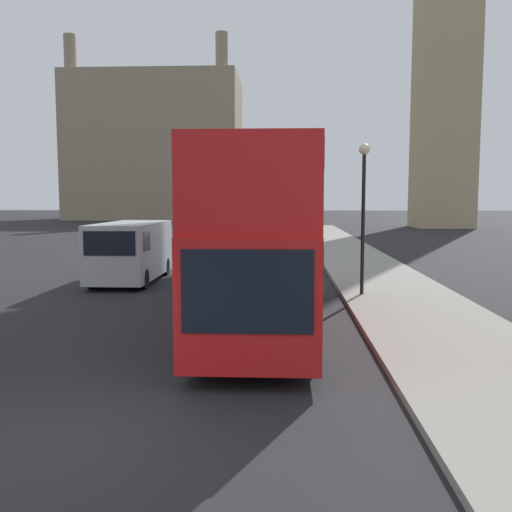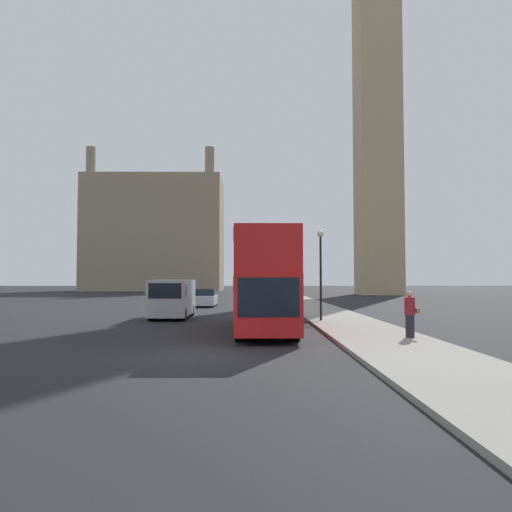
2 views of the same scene
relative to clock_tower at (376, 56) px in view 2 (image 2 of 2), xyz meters
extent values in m
plane|color=black|center=(-20.91, -58.42, -36.29)|extent=(300.00, 300.00, 0.00)
cube|color=gray|center=(-13.98, -58.42, -36.21)|extent=(3.85, 120.00, 0.15)
cube|color=tan|center=(0.00, 0.00, -10.49)|extent=(6.15, 6.15, 51.60)
cube|color=gray|center=(-38.10, 25.48, -25.14)|extent=(26.31, 15.10, 22.30)
cylinder|color=gray|center=(-49.28, 19.06, -11.54)|extent=(1.81, 1.81, 4.91)
cylinder|color=gray|center=(-26.92, 19.06, -11.54)|extent=(1.81, 1.81, 4.91)
cube|color=red|center=(-18.43, -51.15, -34.81)|extent=(2.49, 10.61, 2.35)
cube|color=red|center=(-18.43, -51.15, -32.76)|extent=(2.49, 10.40, 1.77)
cube|color=black|center=(-18.43, -51.15, -34.06)|extent=(2.53, 10.19, 0.55)
cube|color=black|center=(-18.43, -51.15, -32.25)|extent=(2.53, 9.98, 0.55)
cube|color=black|center=(-18.43, -56.47, -34.53)|extent=(2.19, 0.03, 1.41)
cylinder|color=black|center=(-19.33, -54.87, -35.74)|extent=(0.70, 1.09, 1.09)
cylinder|color=black|center=(-17.54, -54.87, -35.74)|extent=(0.70, 1.09, 1.09)
cylinder|color=black|center=(-19.33, -47.44, -35.74)|extent=(0.70, 1.09, 1.09)
cylinder|color=black|center=(-17.54, -47.44, -35.74)|extent=(0.70, 1.09, 1.09)
cube|color=#B2B7BC|center=(-23.86, -43.55, -35.02)|extent=(2.15, 5.60, 2.13)
cube|color=black|center=(-23.86, -46.36, -34.55)|extent=(1.83, 0.02, 0.85)
cube|color=black|center=(-23.86, -45.37, -34.55)|extent=(2.18, 1.01, 0.68)
cylinder|color=black|center=(-24.67, -45.46, -35.92)|extent=(0.54, 0.73, 0.73)
cylinder|color=black|center=(-23.06, -45.46, -35.92)|extent=(0.54, 0.73, 0.73)
cylinder|color=black|center=(-24.67, -41.65, -35.92)|extent=(0.54, 0.73, 0.73)
cylinder|color=black|center=(-23.06, -41.65, -35.92)|extent=(0.54, 0.73, 0.73)
cylinder|color=#23232D|center=(-12.91, -54.88, -35.70)|extent=(0.34, 0.34, 0.86)
cylinder|color=maroon|center=(-12.91, -54.88, -34.93)|extent=(0.40, 0.40, 0.68)
sphere|color=tan|center=(-12.91, -54.88, -34.47)|extent=(0.23, 0.23, 0.23)
cube|color=olive|center=(-12.61, -54.88, -35.10)|extent=(0.12, 0.24, 0.20)
cylinder|color=black|center=(-15.26, -47.03, -33.87)|extent=(0.12, 0.12, 4.54)
sphere|color=beige|center=(-15.26, -47.03, -31.42)|extent=(0.36, 0.36, 0.36)
cube|color=silver|center=(-23.03, -30.72, -35.74)|extent=(1.81, 4.55, 0.78)
cube|color=black|center=(-23.03, -30.60, -35.06)|extent=(1.62, 2.18, 0.58)
cylinder|color=black|center=(-23.74, -32.17, -35.97)|extent=(0.40, 0.62, 0.62)
cylinder|color=black|center=(-22.33, -32.17, -35.97)|extent=(0.40, 0.62, 0.62)
cylinder|color=black|center=(-23.74, -29.26, -35.97)|extent=(0.40, 0.62, 0.62)
cylinder|color=black|center=(-22.33, -29.26, -35.97)|extent=(0.40, 0.62, 0.62)
camera|label=1|loc=(-17.84, -65.72, -33.00)|focal=40.00mm
camera|label=2|loc=(-19.05, -74.19, -33.86)|focal=35.00mm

